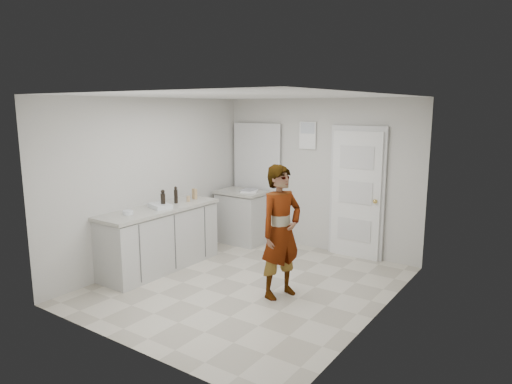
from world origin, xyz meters
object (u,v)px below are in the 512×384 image
Objects in this scene: oil_cruet_a at (163,199)px; egg_bowl at (128,212)px; person at (281,232)px; spice_jar at (188,199)px; baking_dish at (160,206)px; cake_mix_box at (195,194)px; oil_cruet_b at (176,195)px.

oil_cruet_a reaches higher than egg_bowl.
person is 19.63× the size of spice_jar.
spice_jar is at bearing 85.70° from egg_bowl.
person is at bearing 5.13° from baking_dish.
egg_bowl is (-2.01, -0.71, 0.12)m from person.
cake_mix_box is at bearing 105.55° from spice_jar.
cake_mix_box is 0.78m from baking_dish.
oil_cruet_b is at bearing 89.06° from egg_bowl.
oil_cruet_a is at bearing -77.29° from oil_cruet_b.
spice_jar is 0.57m from baking_dish.
oil_cruet_a is at bearing 47.29° from baking_dish.
spice_jar is at bearing 87.80° from baking_dish.
cake_mix_box is 1.31m from egg_bowl.
oil_cruet_a is (-1.91, -0.14, 0.22)m from person.
spice_jar is at bearing -53.29° from cake_mix_box.
person is at bearing -11.61° from spice_jar.
baking_dish is at bearing -132.71° from oil_cruet_a.
oil_cruet_b reaches higher than baking_dish.
oil_cruet_b is at bearing 101.56° from person.
egg_bowl is at bearing -69.95° from cake_mix_box.
oil_cruet_b is 0.91m from egg_bowl.
person is 6.23× the size of oil_cruet_a.
person is 6.47× the size of oil_cruet_b.
cake_mix_box is 0.75m from oil_cruet_a.
spice_jar is 0.32× the size of oil_cruet_a.
oil_cruet_a is 1.90× the size of egg_bowl.
spice_jar is 0.54m from oil_cruet_a.
oil_cruet_b is 0.65× the size of baking_dish.
cake_mix_box is at bearing 88.89° from egg_bowl.
cake_mix_box is 0.41× the size of baking_dish.
person is 1.97m from spice_jar.
cake_mix_box reaches higher than baking_dish.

